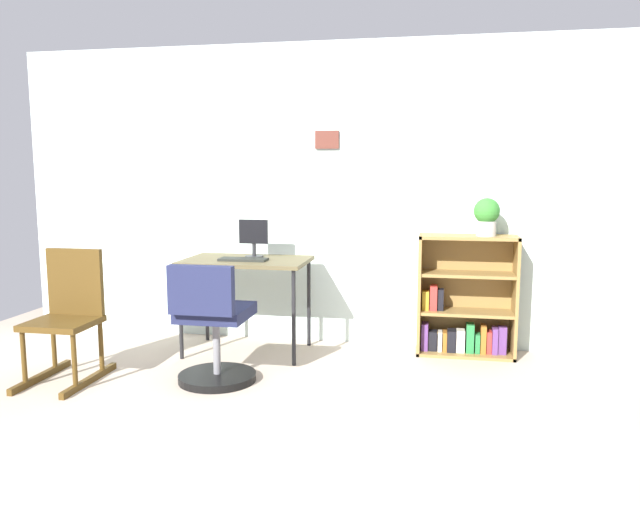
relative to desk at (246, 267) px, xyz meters
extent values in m
plane|color=#B29F8D|center=(0.53, -1.67, -0.67)|extent=(6.24, 6.24, 0.00)
cube|color=silver|center=(0.53, 0.48, 0.53)|extent=(5.20, 0.10, 2.41)
cube|color=#572A20|center=(0.55, 0.42, 0.98)|extent=(0.19, 0.02, 0.14)
cube|color=brown|center=(0.00, 0.00, 0.05)|extent=(0.95, 0.61, 0.03)
cylinder|color=black|center=(-0.43, -0.27, -0.32)|extent=(0.03, 0.03, 0.70)
cylinder|color=black|center=(0.43, -0.27, -0.32)|extent=(0.03, 0.03, 0.70)
cylinder|color=black|center=(-0.43, 0.27, -0.32)|extent=(0.03, 0.03, 0.70)
cylinder|color=black|center=(0.43, 0.27, -0.32)|extent=(0.03, 0.03, 0.70)
cylinder|color=#262628|center=(0.03, 0.11, 0.07)|extent=(0.14, 0.14, 0.01)
cylinder|color=#262628|center=(0.03, 0.11, 0.12)|extent=(0.03, 0.03, 0.10)
cube|color=black|center=(0.03, 0.10, 0.26)|extent=(0.23, 0.02, 0.19)
cube|color=black|center=(0.00, -0.09, 0.07)|extent=(0.36, 0.14, 0.02)
cylinder|color=black|center=(0.00, -0.69, -0.65)|extent=(0.52, 0.52, 0.05)
cylinder|color=slate|center=(0.00, -0.69, -0.43)|extent=(0.05, 0.05, 0.38)
cube|color=#1D2141|center=(0.00, -0.69, -0.20)|extent=(0.44, 0.44, 0.08)
cube|color=#1D2141|center=(0.00, -0.94, 0.00)|extent=(0.42, 0.07, 0.31)
cube|color=#4A3412|center=(-1.17, -0.90, -0.65)|extent=(0.04, 0.64, 0.04)
cube|color=#4A3412|center=(-0.81, -0.90, -0.65)|extent=(0.04, 0.64, 0.04)
cylinder|color=#4A3412|center=(-1.17, -1.06, -0.46)|extent=(0.03, 0.03, 0.34)
cylinder|color=#4A3412|center=(-0.81, -1.06, -0.46)|extent=(0.03, 0.03, 0.34)
cylinder|color=#4A3412|center=(-1.17, -0.74, -0.46)|extent=(0.03, 0.03, 0.34)
cylinder|color=#4A3412|center=(-0.81, -0.74, -0.46)|extent=(0.03, 0.03, 0.34)
cube|color=#4A3412|center=(-0.99, -0.90, -0.27)|extent=(0.42, 0.40, 0.04)
cube|color=#4A3412|center=(-0.99, -0.72, -0.02)|extent=(0.40, 0.04, 0.46)
cube|color=olive|center=(1.31, 0.25, -0.21)|extent=(0.02, 0.30, 0.92)
cube|color=olive|center=(2.02, 0.25, -0.21)|extent=(0.02, 0.30, 0.92)
cube|color=olive|center=(1.66, 0.25, 0.24)|extent=(0.73, 0.30, 0.02)
cube|color=olive|center=(1.66, 0.25, -0.66)|extent=(0.73, 0.30, 0.02)
cube|color=olive|center=(1.66, 0.39, -0.21)|extent=(0.73, 0.02, 0.92)
cube|color=olive|center=(1.66, 0.25, -0.34)|extent=(0.68, 0.28, 0.02)
cube|color=olive|center=(1.66, 0.25, -0.05)|extent=(0.68, 0.28, 0.02)
cube|color=#593372|center=(1.36, 0.24, -0.54)|extent=(0.05, 0.12, 0.21)
cube|color=black|center=(1.42, 0.24, -0.57)|extent=(0.06, 0.10, 0.15)
cube|color=beige|center=(1.47, 0.24, -0.57)|extent=(0.03, 0.11, 0.15)
cube|color=#99591E|center=(1.51, 0.24, -0.57)|extent=(0.03, 0.11, 0.15)
cube|color=black|center=(1.56, 0.24, -0.56)|extent=(0.06, 0.13, 0.17)
cube|color=beige|center=(1.63, 0.24, -0.56)|extent=(0.06, 0.11, 0.17)
cube|color=#237238|center=(1.70, 0.24, -0.54)|extent=(0.06, 0.12, 0.22)
cube|color=#237238|center=(1.75, 0.24, -0.57)|extent=(0.04, 0.12, 0.15)
cube|color=#99591E|center=(1.80, 0.24, -0.54)|extent=(0.04, 0.12, 0.21)
cube|color=#B22D28|center=(1.84, 0.24, -0.56)|extent=(0.04, 0.10, 0.17)
cube|color=#593372|center=(1.88, 0.24, -0.55)|extent=(0.04, 0.12, 0.20)
cube|color=#593372|center=(1.94, 0.24, -0.54)|extent=(0.06, 0.09, 0.21)
cube|color=#B79323|center=(1.36, 0.24, -0.26)|extent=(0.05, 0.10, 0.14)
cube|color=#B22D28|center=(1.42, 0.24, -0.23)|extent=(0.05, 0.13, 0.19)
cube|color=black|center=(1.47, 0.24, -0.25)|extent=(0.05, 0.09, 0.16)
cylinder|color=#B7B2A8|center=(1.79, 0.23, 0.30)|extent=(0.14, 0.14, 0.11)
sphere|color=#327A2C|center=(1.79, 0.23, 0.44)|extent=(0.19, 0.19, 0.19)
camera|label=1|loc=(1.43, -4.49, 0.72)|focal=34.71mm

